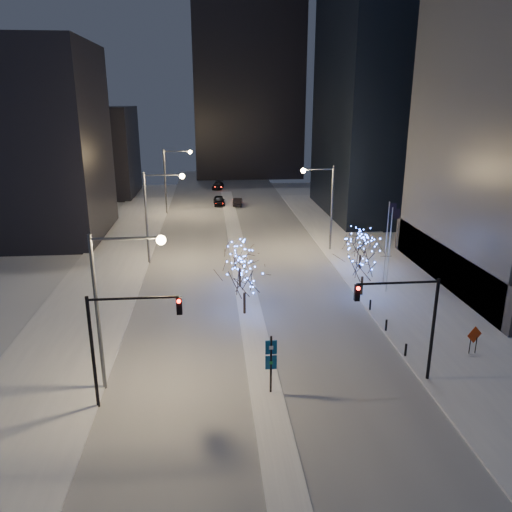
{
  "coord_description": "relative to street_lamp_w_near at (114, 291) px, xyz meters",
  "views": [
    {
      "loc": [
        -3.09,
        -26.09,
        17.33
      ],
      "look_at": [
        0.51,
        12.79,
        5.0
      ],
      "focal_mm": 35.0,
      "sensor_mm": 36.0,
      "label": 1
    }
  ],
  "objects": [
    {
      "name": "street_lamp_w_mid",
      "position": [
        0.0,
        25.0,
        0.0
      ],
      "size": [
        4.4,
        0.56,
        10.0
      ],
      "color": "#595E66",
      "rests_on": "ground"
    },
    {
      "name": "east_sidewalk",
      "position": [
        23.94,
        18.0,
        -6.42
      ],
      "size": [
        10.0,
        90.0,
        0.15
      ],
      "primitive_type": "cube",
      "color": "white",
      "rests_on": "ground"
    },
    {
      "name": "holiday_tree_plaza_far",
      "position": [
        21.49,
        21.0,
        -3.66
      ],
      "size": [
        3.91,
        3.91,
        4.27
      ],
      "color": "black",
      "rests_on": "east_sidewalk"
    },
    {
      "name": "wayfinding_sign",
      "position": [
        9.21,
        -1.6,
        -4.09
      ],
      "size": [
        0.7,
        0.13,
        3.92
      ],
      "rotation": [
        0.0,
        0.0,
        0.02
      ],
      "color": "black",
      "rests_on": "ground"
    },
    {
      "name": "traffic_signal_east",
      "position": [
        17.88,
        -1.0,
        -1.74
      ],
      "size": [
        5.26,
        0.43,
        7.0
      ],
      "color": "black",
      "rests_on": "ground"
    },
    {
      "name": "street_lamp_w_near",
      "position": [
        0.0,
        0.0,
        0.0
      ],
      "size": [
        4.4,
        0.56,
        10.0
      ],
      "color": "#595E66",
      "rests_on": "ground"
    },
    {
      "name": "filler_west_near",
      "position": [
        -19.06,
        38.0,
        5.5
      ],
      "size": [
        22.0,
        18.0,
        24.0
      ],
      "primitive_type": "cube",
      "color": "black",
      "rests_on": "ground"
    },
    {
      "name": "traffic_signal_west",
      "position": [
        0.5,
        -2.0,
        -1.74
      ],
      "size": [
        5.26,
        0.43,
        7.0
      ],
      "color": "black",
      "rests_on": "ground"
    },
    {
      "name": "car_far",
      "position": [
        7.44,
        71.97,
        -5.8
      ],
      "size": [
        2.69,
        5.04,
        1.39
      ],
      "primitive_type": "imported",
      "rotation": [
        0.0,
        0.0,
        -0.16
      ],
      "color": "black",
      "rests_on": "ground"
    },
    {
      "name": "filler_west_far",
      "position": [
        -17.06,
        68.0,
        1.5
      ],
      "size": [
        18.0,
        16.0,
        16.0
      ],
      "primitive_type": "cube",
      "color": "black",
      "rests_on": "ground"
    },
    {
      "name": "street_lamp_w_far",
      "position": [
        0.0,
        50.0,
        0.0
      ],
      "size": [
        4.4,
        0.56,
        10.0
      ],
      "color": "#595E66",
      "rests_on": "ground"
    },
    {
      "name": "street_lamp_east",
      "position": [
        19.02,
        28.0,
        -0.05
      ],
      "size": [
        3.9,
        0.56,
        10.0
      ],
      "color": "#595E66",
      "rests_on": "ground"
    },
    {
      "name": "holiday_tree_plaza_near",
      "position": [
        19.44,
        13.51,
        -2.98
      ],
      "size": [
        4.93,
        4.93,
        5.34
      ],
      "color": "black",
      "rests_on": "east_sidewalk"
    },
    {
      "name": "car_mid",
      "position": [
        10.44,
        55.1,
        -5.83
      ],
      "size": [
        1.87,
        4.22,
        1.35
      ],
      "primitive_type": "imported",
      "rotation": [
        0.0,
        0.0,
        3.03
      ],
      "color": "black",
      "rests_on": "ground"
    },
    {
      "name": "holiday_tree_median_near",
      "position": [
        8.44,
        10.3,
        -3.12
      ],
      "size": [
        3.94,
        3.94,
        4.91
      ],
      "color": "black",
      "rests_on": "median"
    },
    {
      "name": "construction_sign",
      "position": [
        23.97,
        1.91,
        -5.1
      ],
      "size": [
        1.23,
        0.38,
        2.08
      ],
      "rotation": [
        0.0,
        0.0,
        0.27
      ],
      "color": "black",
      "rests_on": "east_sidewalk"
    },
    {
      "name": "west_sidewalk",
      "position": [
        -5.06,
        18.0,
        -6.42
      ],
      "size": [
        8.0,
        90.0,
        0.15
      ],
      "primitive_type": "cube",
      "color": "white",
      "rests_on": "ground"
    },
    {
      "name": "flagpoles",
      "position": [
        22.3,
        15.25,
        -1.7
      ],
      "size": [
        1.35,
        2.6,
        8.0
      ],
      "color": "silver",
      "rests_on": "east_sidewalk"
    },
    {
      "name": "holiday_tree_median_far",
      "position": [
        8.44,
        16.6,
        -3.28
      ],
      "size": [
        3.52,
        3.52,
        4.63
      ],
      "color": "black",
      "rests_on": "median"
    },
    {
      "name": "car_near",
      "position": [
        7.31,
        55.96,
        -5.72
      ],
      "size": [
        1.97,
        4.62,
        1.55
      ],
      "primitive_type": "imported",
      "rotation": [
        0.0,
        0.0,
        0.03
      ],
      "color": "black",
      "rests_on": "ground"
    },
    {
      "name": "road",
      "position": [
        8.94,
        33.0,
        -6.49
      ],
      "size": [
        20.0,
        130.0,
        0.02
      ],
      "primitive_type": "cube",
      "color": "#ACB1BB",
      "rests_on": "ground"
    },
    {
      "name": "horizon_block",
      "position": [
        14.94,
        90.0,
        14.5
      ],
      "size": [
        24.0,
        14.0,
        42.0
      ],
      "primitive_type": "cube",
      "color": "black",
      "rests_on": "ground"
    },
    {
      "name": "median",
      "position": [
        8.94,
        28.0,
        -6.42
      ],
      "size": [
        2.0,
        80.0,
        0.15
      ],
      "primitive_type": "cube",
      "color": "white",
      "rests_on": "ground"
    },
    {
      "name": "bollards",
      "position": [
        19.14,
        8.0,
        -5.9
      ],
      "size": [
        0.16,
        12.16,
        0.9
      ],
      "color": "black",
      "rests_on": "east_sidewalk"
    },
    {
      "name": "ground",
      "position": [
        8.94,
        -2.0,
        -6.5
      ],
      "size": [
        160.0,
        160.0,
        0.0
      ],
      "primitive_type": "plane",
      "color": "silver",
      "rests_on": "ground"
    }
  ]
}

